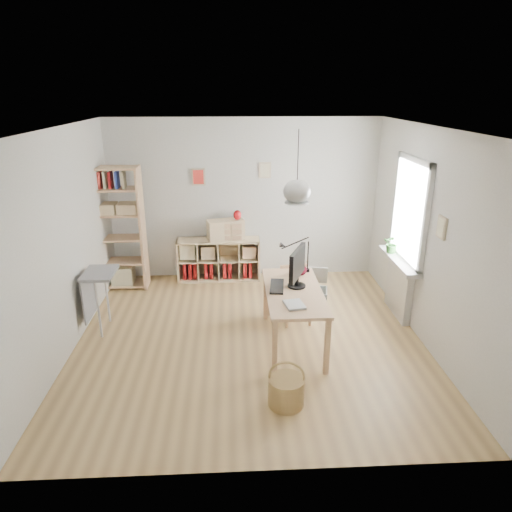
{
  "coord_description": "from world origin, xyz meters",
  "views": [
    {
      "loc": [
        -0.2,
        -5.31,
        3.11
      ],
      "look_at": [
        0.1,
        0.3,
        1.05
      ],
      "focal_mm": 32.0,
      "sensor_mm": 36.0,
      "label": 1
    }
  ],
  "objects_px": {
    "desk": "(294,297)",
    "tall_bookshelf": "(118,224)",
    "drawer_chest": "(226,230)",
    "chair": "(295,290)",
    "monitor": "(297,266)",
    "storage_chest": "(311,293)",
    "cube_shelf": "(218,262)"
  },
  "relations": [
    {
      "from": "desk",
      "to": "tall_bookshelf",
      "type": "relative_size",
      "value": 0.75
    },
    {
      "from": "desk",
      "to": "chair",
      "type": "height_order",
      "value": "chair"
    },
    {
      "from": "desk",
      "to": "tall_bookshelf",
      "type": "bearing_deg",
      "value": 142.99
    },
    {
      "from": "tall_bookshelf",
      "to": "monitor",
      "type": "height_order",
      "value": "tall_bookshelf"
    },
    {
      "from": "cube_shelf",
      "to": "drawer_chest",
      "type": "bearing_deg",
      "value": -15.01
    },
    {
      "from": "cube_shelf",
      "to": "storage_chest",
      "type": "distance_m",
      "value": 1.82
    },
    {
      "from": "chair",
      "to": "drawer_chest",
      "type": "height_order",
      "value": "drawer_chest"
    },
    {
      "from": "cube_shelf",
      "to": "storage_chest",
      "type": "bearing_deg",
      "value": -36.88
    },
    {
      "from": "storage_chest",
      "to": "drawer_chest",
      "type": "xyz_separation_m",
      "value": [
        -1.3,
        1.05,
        0.72
      ]
    },
    {
      "from": "desk",
      "to": "cube_shelf",
      "type": "height_order",
      "value": "desk"
    },
    {
      "from": "chair",
      "to": "monitor",
      "type": "bearing_deg",
      "value": -103.07
    },
    {
      "from": "monitor",
      "to": "desk",
      "type": "bearing_deg",
      "value": -90.56
    },
    {
      "from": "desk",
      "to": "chair",
      "type": "distance_m",
      "value": 0.68
    },
    {
      "from": "desk",
      "to": "monitor",
      "type": "distance_m",
      "value": 0.4
    },
    {
      "from": "tall_bookshelf",
      "to": "drawer_chest",
      "type": "height_order",
      "value": "tall_bookshelf"
    },
    {
      "from": "tall_bookshelf",
      "to": "storage_chest",
      "type": "relative_size",
      "value": 3.07
    },
    {
      "from": "drawer_chest",
      "to": "tall_bookshelf",
      "type": "bearing_deg",
      "value": 173.2
    },
    {
      "from": "desk",
      "to": "drawer_chest",
      "type": "distance_m",
      "value": 2.37
    },
    {
      "from": "desk",
      "to": "cube_shelf",
      "type": "distance_m",
      "value": 2.48
    },
    {
      "from": "desk",
      "to": "monitor",
      "type": "xyz_separation_m",
      "value": [
        0.05,
        0.11,
        0.38
      ]
    },
    {
      "from": "cube_shelf",
      "to": "monitor",
      "type": "xyz_separation_m",
      "value": [
        1.07,
        -2.12,
        0.74
      ]
    },
    {
      "from": "storage_chest",
      "to": "drawer_chest",
      "type": "height_order",
      "value": "drawer_chest"
    },
    {
      "from": "cube_shelf",
      "to": "monitor",
      "type": "relative_size",
      "value": 2.53
    },
    {
      "from": "chair",
      "to": "storage_chest",
      "type": "height_order",
      "value": "chair"
    },
    {
      "from": "tall_bookshelf",
      "to": "chair",
      "type": "height_order",
      "value": "tall_bookshelf"
    },
    {
      "from": "tall_bookshelf",
      "to": "drawer_chest",
      "type": "xyz_separation_m",
      "value": [
        1.72,
        0.24,
        -0.2
      ]
    },
    {
      "from": "cube_shelf",
      "to": "monitor",
      "type": "height_order",
      "value": "monitor"
    },
    {
      "from": "desk",
      "to": "drawer_chest",
      "type": "height_order",
      "value": "drawer_chest"
    },
    {
      "from": "drawer_chest",
      "to": "monitor",
      "type": "bearing_deg",
      "value": -80.89
    },
    {
      "from": "cube_shelf",
      "to": "tall_bookshelf",
      "type": "xyz_separation_m",
      "value": [
        -1.56,
        -0.28,
        0.79
      ]
    },
    {
      "from": "chair",
      "to": "storage_chest",
      "type": "bearing_deg",
      "value": 51.15
    },
    {
      "from": "monitor",
      "to": "chair",
      "type": "bearing_deg",
      "value": 106.45
    }
  ]
}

